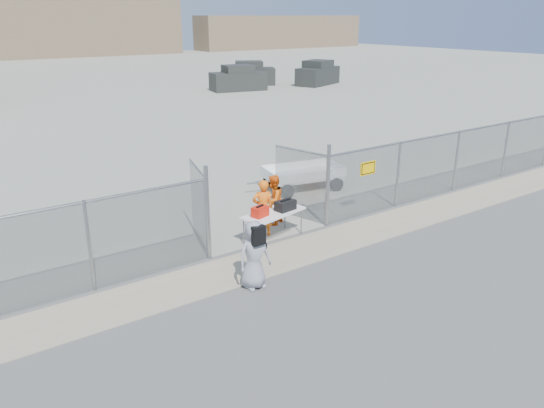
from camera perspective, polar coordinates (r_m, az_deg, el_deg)
ground at (r=13.55m, az=4.86°, el=-6.73°), size 160.00×160.00×0.00m
tarmac_inside at (r=52.23m, az=-26.42°, el=11.04°), size 160.00×80.00×0.01m
dirt_strip at (r=14.25m, az=2.30°, el=-5.25°), size 44.00×1.60×0.01m
chain_link_fence at (r=14.59m, az=0.00°, el=0.00°), size 40.00×0.20×2.20m
folding_table at (r=14.96m, az=0.14°, el=-2.34°), size 2.03×1.18×0.81m
orange_bag at (r=14.46m, az=-1.29°, el=-0.82°), size 0.51×0.41×0.28m
black_duffel at (r=14.93m, az=1.45°, el=-0.15°), size 0.62×0.42×0.28m
security_worker_left at (r=15.03m, az=-0.99°, el=-0.46°), size 0.72×0.59×1.68m
security_worker_right at (r=15.90m, az=0.12°, el=0.43°), size 0.93×0.85×1.55m
visitor at (r=12.21m, az=-1.94°, el=-5.47°), size 0.81×0.53×1.65m
utility_trailer at (r=19.43m, az=3.32°, el=2.95°), size 3.89×2.54×0.87m
parked_vehicle_near at (r=45.80m, az=-3.66°, el=13.35°), size 4.85×2.87×2.05m
parked_vehicle_mid at (r=49.63m, az=-2.47°, el=13.86°), size 5.00×3.94×2.06m
parked_vehicle_far at (r=49.89m, az=4.95°, el=13.87°), size 5.16×3.75×2.13m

